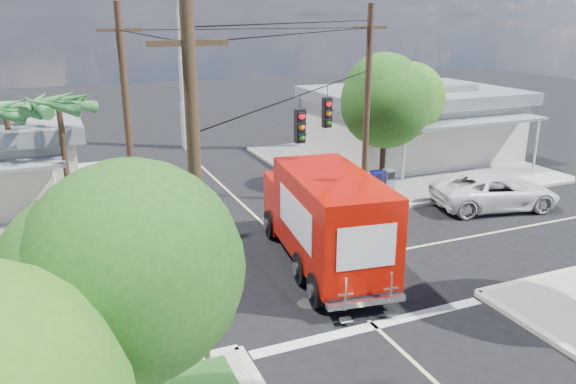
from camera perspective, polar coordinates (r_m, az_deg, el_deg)
ground at (r=20.07m, az=2.26°, el=-7.60°), size 120.00×120.00×0.00m
sidewalk_ne at (r=34.14m, az=11.02°, el=2.89°), size 14.12×14.12×0.14m
road_markings at (r=18.88m, az=4.20°, el=-9.32°), size 32.00×32.00×0.01m
building_ne at (r=35.44m, az=12.44°, el=7.07°), size 11.80×10.20×4.50m
radio_tower at (r=37.44m, az=-10.44°, el=12.87°), size 0.80×0.80×17.00m
tree_sw_front at (r=9.82m, az=-16.01°, el=-8.47°), size 3.88×3.78×6.03m
tree_ne_front at (r=27.86m, az=9.98°, el=9.55°), size 4.21×4.14×6.66m
tree_ne_back at (r=31.19m, az=11.78°, el=9.20°), size 3.77×3.66×5.82m
palm_nw_front at (r=24.13m, az=-22.27°, el=7.97°), size 3.01×3.08×5.59m
palm_nw_back at (r=25.72m, az=-26.74°, el=7.08°), size 3.01×3.08×5.19m
utility_poles at (r=19.43m, az=-3.86°, el=6.09°), size 12.00×10.68×9.00m
vending_boxes at (r=27.88m, az=8.93°, el=1.02°), size 1.90×0.50×1.10m
delivery_truck at (r=19.52m, az=3.69°, el=-2.66°), size 3.54×8.39×3.52m
parked_car at (r=27.39m, az=20.32°, el=0.05°), size 6.17×3.79×1.60m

